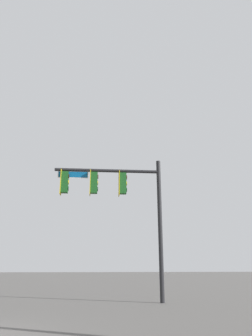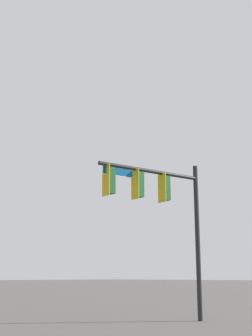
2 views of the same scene
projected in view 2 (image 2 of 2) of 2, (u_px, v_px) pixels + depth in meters
name	position (u px, v px, depth m)	size (l,w,h in m)	color
signal_pole_near	(161.00, 202.00, 20.57)	(5.43, 1.36, 7.03)	black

